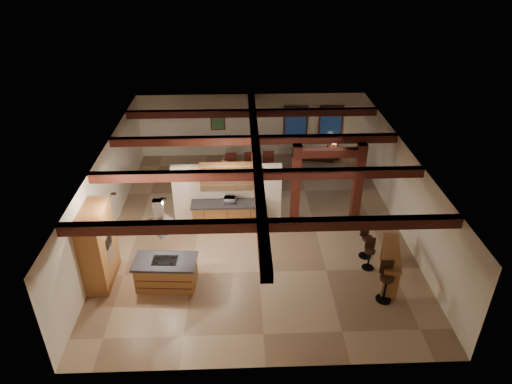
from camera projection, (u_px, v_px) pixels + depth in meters
ground at (256, 226)px, 16.14m from camera, size 12.00×12.00×0.00m
room_walls at (256, 182)px, 15.25m from camera, size 12.00×12.00×12.00m
ceiling_beams at (256, 156)px, 14.76m from camera, size 10.00×12.00×0.28m
timber_posts at (328, 175)px, 15.78m from camera, size 2.50×0.30×2.90m
partition_wall at (227, 193)px, 15.99m from camera, size 3.80×0.18×2.20m
pantry_cabinet at (98, 246)px, 13.14m from camera, size 0.67×1.60×2.40m
back_counter at (228, 214)px, 15.97m from camera, size 2.50×0.66×0.94m
upper_display_cabinet at (226, 177)px, 15.46m from camera, size 1.80×0.36×0.95m
range_hood at (161, 235)px, 12.63m from camera, size 1.10×1.10×1.40m
back_windows at (313, 124)px, 20.62m from camera, size 2.70×0.07×1.70m
framed_art at (218, 121)px, 20.39m from camera, size 0.65×0.05×0.85m
recessed_cans at (170, 183)px, 12.95m from camera, size 3.16×2.46×0.03m
kitchen_island at (166, 272)px, 13.29m from camera, size 1.87×1.08×0.90m
dining_table at (251, 180)px, 18.48m from camera, size 1.86×1.20×0.61m
sofa at (314, 153)px, 20.86m from camera, size 1.98×1.10×0.55m
microwave at (230, 200)px, 15.68m from camera, size 0.42×0.30×0.22m
bar_counter at (390, 260)px, 13.41m from camera, size 0.95×1.97×1.00m
side_table at (333, 152)px, 20.82m from camera, size 0.53×0.53×0.60m
table_lamp at (334, 142)px, 20.56m from camera, size 0.28×0.28×0.33m
bar_stool_a at (386, 281)px, 12.67m from camera, size 0.44×0.44×1.25m
bar_stool_b at (366, 241)px, 14.42m from camera, size 0.42×0.43×1.13m
bar_stool_c at (369, 254)px, 13.94m from camera, size 0.36×0.37×1.03m
dining_chairs at (251, 172)px, 18.30m from camera, size 2.16×2.16×1.31m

